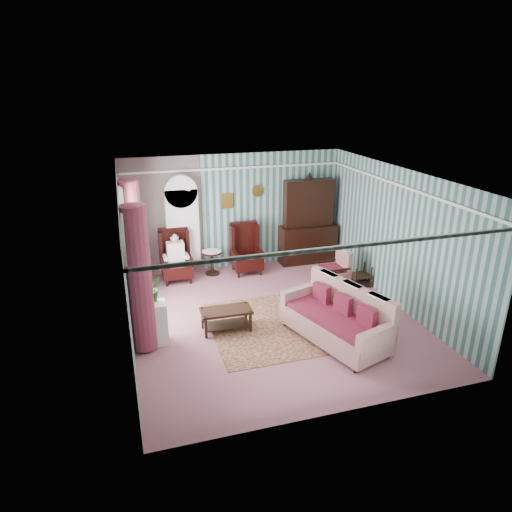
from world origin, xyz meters
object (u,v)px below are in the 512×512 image
object	(u,v)px
wingback_left	(176,256)
floral_armchair	(333,264)
dresser_hutch	(309,219)
seated_woman	(176,258)
nest_table	(360,275)
wingback_right	(247,249)
sofa	(335,316)
round_side_table	(212,263)
plant_stand	(152,324)
coffee_table	(226,320)
bookcase	(183,231)

from	to	relation	value
wingback_left	floral_armchair	bearing A→B (deg)	-20.27
dresser_hutch	seated_woman	distance (m)	3.56
nest_table	dresser_hutch	bearing A→B (deg)	107.39
wingback_right	sofa	size ratio (longest dim) A/B	0.59
wingback_right	nest_table	world-z (taller)	wingback_right
seated_woman	round_side_table	xyz separation A→B (m)	(0.90, 0.15, -0.29)
round_side_table	nest_table	distance (m)	3.60
wingback_left	sofa	xyz separation A→B (m)	(2.41, -3.62, -0.12)
plant_stand	coffee_table	distance (m)	1.41
coffee_table	sofa	bearing A→B (deg)	-27.78
sofa	coffee_table	bearing A→B (deg)	44.30
dresser_hutch	nest_table	distance (m)	2.11
round_side_table	coffee_table	xyz separation A→B (m)	(-0.30, -2.82, -0.08)
plant_stand	dresser_hutch	bearing A→B (deg)	35.08
wingback_right	plant_stand	bearing A→B (deg)	-132.84
sofa	floral_armchair	size ratio (longest dim) A/B	2.07
dresser_hutch	floral_armchair	size ratio (longest dim) A/B	2.29
bookcase	seated_woman	world-z (taller)	bookcase
wingback_left	floral_armchair	distance (m)	3.73
plant_stand	wingback_right	bearing A→B (deg)	47.16
dresser_hutch	wingback_left	bearing A→B (deg)	-175.59
bookcase	wingback_left	world-z (taller)	bookcase
seated_woman	round_side_table	size ratio (longest dim) A/B	1.97
plant_stand	sofa	xyz separation A→B (m)	(3.21, -0.87, 0.11)
floral_armchair	coffee_table	size ratio (longest dim) A/B	1.05
dresser_hutch	nest_table	bearing A→B (deg)	-72.61
wingback_right	plant_stand	distance (m)	3.76
round_side_table	coffee_table	world-z (taller)	round_side_table
nest_table	bookcase	bearing A→B (deg)	153.08
round_side_table	coffee_table	size ratio (longest dim) A/B	0.61
sofa	bookcase	bearing A→B (deg)	10.39
round_side_table	plant_stand	world-z (taller)	plant_stand
bookcase	seated_woman	size ratio (longest dim) A/B	1.90
floral_armchair	bookcase	bearing A→B (deg)	60.91
round_side_table	floral_armchair	size ratio (longest dim) A/B	0.58
coffee_table	seated_woman	bearing A→B (deg)	102.69
wingback_right	plant_stand	xyz separation A→B (m)	(-2.55, -2.75, -0.22)
bookcase	seated_woman	xyz separation A→B (m)	(-0.25, -0.39, -0.53)
wingback_left	plant_stand	world-z (taller)	wingback_left
bookcase	dresser_hutch	xyz separation A→B (m)	(3.25, -0.12, 0.06)
dresser_hutch	round_side_table	size ratio (longest dim) A/B	3.93
wingback_left	coffee_table	distance (m)	2.76
wingback_right	bookcase	bearing A→B (deg)	165.43
round_side_table	nest_table	world-z (taller)	round_side_table
dresser_hutch	nest_table	xyz separation A→B (m)	(0.57, -1.82, -0.91)
dresser_hutch	coffee_table	xyz separation A→B (m)	(-2.90, -2.94, -0.96)
wingback_left	floral_armchair	size ratio (longest dim) A/B	1.21
dresser_hutch	wingback_left	distance (m)	3.55
dresser_hutch	floral_armchair	xyz separation A→B (m)	(0.00, -1.56, -0.66)
floral_armchair	wingback_left	bearing A→B (deg)	68.01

